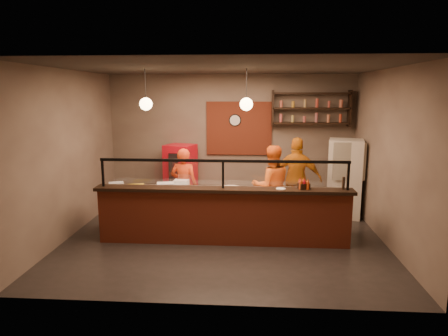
# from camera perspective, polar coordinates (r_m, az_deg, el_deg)

# --- Properties ---
(floor) EXTENTS (6.00, 6.00, 0.00)m
(floor) POSITION_cam_1_polar(r_m,az_deg,el_deg) (7.84, 0.02, -9.91)
(floor) COLOR black
(floor) RESTS_ON ground
(ceiling) EXTENTS (6.00, 6.00, 0.00)m
(ceiling) POSITION_cam_1_polar(r_m,az_deg,el_deg) (7.35, 0.02, 14.13)
(ceiling) COLOR #342F28
(ceiling) RESTS_ON wall_back
(wall_back) EXTENTS (6.00, 0.00, 6.00)m
(wall_back) POSITION_cam_1_polar(r_m,az_deg,el_deg) (9.90, 1.00, 3.97)
(wall_back) COLOR #766656
(wall_back) RESTS_ON floor
(wall_left) EXTENTS (0.00, 5.00, 5.00)m
(wall_left) POSITION_cam_1_polar(r_m,az_deg,el_deg) (8.20, -21.41, 1.82)
(wall_left) COLOR #766656
(wall_left) RESTS_ON floor
(wall_right) EXTENTS (0.00, 5.00, 5.00)m
(wall_right) POSITION_cam_1_polar(r_m,az_deg,el_deg) (7.83, 22.52, 1.36)
(wall_right) COLOR #766656
(wall_right) RESTS_ON floor
(wall_front) EXTENTS (6.00, 0.00, 6.00)m
(wall_front) POSITION_cam_1_polar(r_m,az_deg,el_deg) (4.99, -1.92, -2.75)
(wall_front) COLOR #766656
(wall_front) RESTS_ON floor
(brick_patch) EXTENTS (1.60, 0.04, 1.30)m
(brick_patch) POSITION_cam_1_polar(r_m,az_deg,el_deg) (9.84, 2.17, 5.67)
(brick_patch) COLOR #963820
(brick_patch) RESTS_ON wall_back
(service_counter) EXTENTS (4.60, 0.25, 1.00)m
(service_counter) POSITION_cam_1_polar(r_m,az_deg,el_deg) (7.39, -0.14, -7.10)
(service_counter) COLOR #963820
(service_counter) RESTS_ON floor
(counter_ledge) EXTENTS (4.70, 0.37, 0.06)m
(counter_ledge) POSITION_cam_1_polar(r_m,az_deg,el_deg) (7.25, -0.14, -3.10)
(counter_ledge) COLOR black
(counter_ledge) RESTS_ON service_counter
(worktop_cabinet) EXTENTS (4.60, 0.75, 0.85)m
(worktop_cabinet) POSITION_cam_1_polar(r_m,az_deg,el_deg) (7.89, 0.12, -6.51)
(worktop_cabinet) COLOR gray
(worktop_cabinet) RESTS_ON floor
(worktop) EXTENTS (4.60, 0.75, 0.05)m
(worktop) POSITION_cam_1_polar(r_m,az_deg,el_deg) (7.77, 0.12, -3.34)
(worktop) COLOR beige
(worktop) RESTS_ON worktop_cabinet
(sneeze_guard) EXTENTS (4.50, 0.05, 0.52)m
(sneeze_guard) POSITION_cam_1_polar(r_m,az_deg,el_deg) (7.18, -0.14, -0.46)
(sneeze_guard) COLOR white
(sneeze_guard) RESTS_ON counter_ledge
(wall_shelving) EXTENTS (1.84, 0.28, 0.85)m
(wall_shelving) POSITION_cam_1_polar(r_m,az_deg,el_deg) (9.75, 12.30, 8.34)
(wall_shelving) COLOR black
(wall_shelving) RESTS_ON wall_back
(wall_clock) EXTENTS (0.30, 0.04, 0.30)m
(wall_clock) POSITION_cam_1_polar(r_m,az_deg,el_deg) (9.81, 1.59, 6.84)
(wall_clock) COLOR black
(wall_clock) RESTS_ON wall_back
(pendant_left) EXTENTS (0.24, 0.24, 0.77)m
(pendant_left) POSITION_cam_1_polar(r_m,az_deg,el_deg) (7.79, -11.09, 8.97)
(pendant_left) COLOR black
(pendant_left) RESTS_ON ceiling
(pendant_right) EXTENTS (0.24, 0.24, 0.77)m
(pendant_right) POSITION_cam_1_polar(r_m,az_deg,el_deg) (7.53, 3.21, 9.10)
(pendant_right) COLOR black
(pendant_right) RESTS_ON ceiling
(cook_left) EXTENTS (0.65, 0.49, 1.62)m
(cook_left) POSITION_cam_1_polar(r_m,az_deg,el_deg) (8.54, -5.73, -2.56)
(cook_left) COLOR red
(cook_left) RESTS_ON floor
(cook_mid) EXTENTS (0.95, 0.81, 1.70)m
(cook_mid) POSITION_cam_1_polar(r_m,az_deg,el_deg) (8.35, 6.77, -2.58)
(cook_mid) COLOR orange
(cook_mid) RESTS_ON floor
(cook_right) EXTENTS (1.14, 0.66, 1.82)m
(cook_right) POSITION_cam_1_polar(r_m,az_deg,el_deg) (8.86, 10.38, -1.54)
(cook_right) COLOR #C66D12
(cook_right) RESTS_ON floor
(fridge) EXTENTS (0.86, 0.82, 1.75)m
(fridge) POSITION_cam_1_polar(r_m,az_deg,el_deg) (9.35, 16.83, -1.41)
(fridge) COLOR beige
(fridge) RESTS_ON floor
(red_cooler) EXTENTS (0.81, 0.77, 1.53)m
(red_cooler) POSITION_cam_1_polar(r_m,az_deg,el_deg) (9.83, -6.21, -1.09)
(red_cooler) COLOR red
(red_cooler) RESTS_ON floor
(pizza_dough) EXTENTS (0.68, 0.68, 0.01)m
(pizza_dough) POSITION_cam_1_polar(r_m,az_deg,el_deg) (7.88, 0.95, -2.91)
(pizza_dough) COLOR white
(pizza_dough) RESTS_ON worktop
(prep_tub_a) EXTENTS (0.34, 0.31, 0.14)m
(prep_tub_a) POSITION_cam_1_polar(r_m,az_deg,el_deg) (8.06, -15.14, -2.51)
(prep_tub_a) COLOR silver
(prep_tub_a) RESTS_ON worktop
(prep_tub_b) EXTENTS (0.30, 0.25, 0.14)m
(prep_tub_b) POSITION_cam_1_polar(r_m,az_deg,el_deg) (8.03, -6.15, -2.24)
(prep_tub_b) COLOR silver
(prep_tub_b) RESTS_ON worktop
(prep_tub_c) EXTENTS (0.37, 0.32, 0.16)m
(prep_tub_c) POSITION_cam_1_polar(r_m,az_deg,el_deg) (7.76, -8.38, -2.69)
(prep_tub_c) COLOR silver
(prep_tub_c) RESTS_ON worktop
(rolling_pin) EXTENTS (0.32, 0.15, 0.05)m
(rolling_pin) POSITION_cam_1_polar(r_m,az_deg,el_deg) (8.25, -12.47, -2.39)
(rolling_pin) COLOR yellow
(rolling_pin) RESTS_ON worktop
(condiment_caddy) EXTENTS (0.23, 0.20, 0.10)m
(condiment_caddy) POSITION_cam_1_polar(r_m,az_deg,el_deg) (7.31, 11.33, -2.54)
(condiment_caddy) COLOR black
(condiment_caddy) RESTS_ON counter_ledge
(pepper_mill) EXTENTS (0.06, 0.06, 0.22)m
(pepper_mill) POSITION_cam_1_polar(r_m,az_deg,el_deg) (7.44, 16.70, -2.09)
(pepper_mill) COLOR black
(pepper_mill) RESTS_ON counter_ledge
(small_plate) EXTENTS (0.23, 0.23, 0.01)m
(small_plate) POSITION_cam_1_polar(r_m,az_deg,el_deg) (7.24, 8.13, -2.95)
(small_plate) COLOR silver
(small_plate) RESTS_ON counter_ledge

